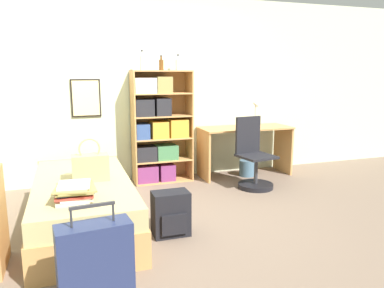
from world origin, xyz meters
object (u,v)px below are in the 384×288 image
Objects in this scene: bottle_green at (142,62)px; desk_lamp at (257,107)px; bottle_clear at (178,64)px; desk_chair at (254,165)px; waste_bin at (247,168)px; bookcase at (158,130)px; book_stack_on_bed at (74,192)px; bed at (83,204)px; desk at (245,141)px; handbag at (90,167)px; backpack at (171,214)px; bottle_brown at (161,65)px; suitcase at (96,269)px.

bottle_green is 0.62× the size of desk_lamp.
bottle_green is 1.22× the size of bottle_clear.
bottle_clear is at bearing 175.45° from desk_lamp.
desk_chair is 0.59m from waste_bin.
bookcase is 1.48m from waste_bin.
bottle_clear is at bearing 169.82° from waste_bin.
desk_chair reaches higher than book_stack_on_bed.
bed is 1.46× the size of desk.
handbag is 2.71m from waste_bin.
bed reaches higher than backpack.
handbag is 0.31× the size of desk.
bed is 0.90m from backpack.
book_stack_on_bed is 1.65× the size of waste_bin.
book_stack_on_bed is 3.12m from desk.
bottle_brown is 1.69m from desk.
bottle_green is 2.04m from desk_chair.
desk is (1.32, -0.09, -0.22)m from bookcase.
desk is at bearing 27.73° from bed.
bottle_green reaches higher than desk_lamp.
bottle_brown is at bearing 67.65° from suitcase.
desk_chair reaches higher than backpack.
bottle_brown is at bearing 78.25° from backpack.
handbag is (0.08, -0.04, 0.39)m from bed.
suitcase is at bearing -89.60° from bed.
bottle_brown is 0.46× the size of desk_lamp.
desk is at bearing 74.98° from desk_chair.
desk_chair is (2.17, 0.72, -0.33)m from handbag.
backpack is (-1.47, -1.13, -0.09)m from desk_chair.
bottle_brown is 0.15× the size of desk.
bed is 4.67× the size of backpack.
suitcase is at bearing -132.25° from waste_bin.
desk is (2.41, 1.27, 0.28)m from bed.
bottle_clear is at bearing 16.96° from bottle_brown.
waste_bin is (2.35, 1.26, -0.51)m from handbag.
bookcase reaches higher than desk_chair.
desk is at bearing 109.10° from waste_bin.
bed is at bearing -135.31° from bottle_clear.
bottle_brown is (1.23, 1.92, 1.07)m from book_stack_on_bed.
book_stack_on_bed is 1.96× the size of bottle_brown.
bed is 0.69m from book_stack_on_bed.
backpack is at bearing -142.48° from desk_chair.
bottle_clear is at bearing 53.19° from book_stack_on_bed.
handbag is 2.31m from desk_chair.
desk reaches higher than bed.
bottle_clear is at bearing 139.73° from desk_chair.
suitcase reaches higher than bed.
bottle_green reaches higher than desk_chair.
bottle_brown is at bearing 177.83° from desk.
desk_chair is (1.11, -0.63, -1.34)m from bottle_brown.
suitcase is 3.27m from bottle_brown.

